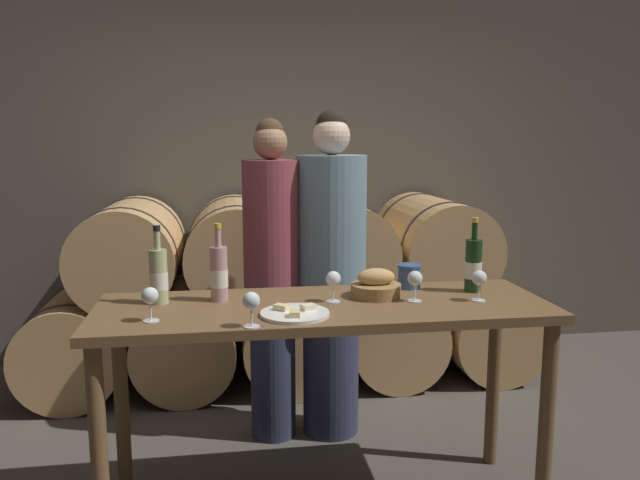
% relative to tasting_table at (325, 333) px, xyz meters
% --- Properties ---
extents(stone_wall_back, '(10.00, 0.12, 3.20)m').
position_rel_tasting_table_xyz_m(stone_wall_back, '(0.00, 2.18, 0.80)').
color(stone_wall_back, '#60594F').
rests_on(stone_wall_back, ground_plane).
extents(barrel_stack, '(3.34, 0.97, 1.22)m').
position_rel_tasting_table_xyz_m(barrel_stack, '(-0.00, 1.57, -0.23)').
color(barrel_stack, tan).
rests_on(barrel_stack, ground_plane).
extents(tasting_table, '(1.89, 0.64, 0.93)m').
position_rel_tasting_table_xyz_m(tasting_table, '(0.00, 0.00, 0.00)').
color(tasting_table, brown).
rests_on(tasting_table, ground_plane).
extents(person_left, '(0.30, 0.30, 1.71)m').
position_rel_tasting_table_xyz_m(person_left, '(-0.17, 0.72, 0.08)').
color(person_left, '#2D334C').
rests_on(person_left, ground_plane).
extents(person_right, '(0.37, 0.37, 1.76)m').
position_rel_tasting_table_xyz_m(person_right, '(0.15, 0.72, 0.09)').
color(person_right, '#2D334C').
rests_on(person_right, ground_plane).
extents(wine_bottle_red, '(0.08, 0.08, 0.34)m').
position_rel_tasting_table_xyz_m(wine_bottle_red, '(0.69, 0.11, 0.25)').
color(wine_bottle_red, '#193819').
rests_on(wine_bottle_red, tasting_table).
extents(wine_bottle_white, '(0.08, 0.08, 0.33)m').
position_rel_tasting_table_xyz_m(wine_bottle_white, '(-0.68, 0.11, 0.24)').
color(wine_bottle_white, '#ADBC7F').
rests_on(wine_bottle_white, tasting_table).
extents(wine_bottle_rose, '(0.08, 0.08, 0.33)m').
position_rel_tasting_table_xyz_m(wine_bottle_rose, '(-0.43, 0.12, 0.25)').
color(wine_bottle_rose, '#BC8E93').
rests_on(wine_bottle_rose, tasting_table).
extents(blue_crock, '(0.11, 0.11, 0.11)m').
position_rel_tasting_table_xyz_m(blue_crock, '(0.43, 0.21, 0.19)').
color(blue_crock, '#335693').
rests_on(blue_crock, tasting_table).
extents(bread_basket, '(0.22, 0.22, 0.13)m').
position_rel_tasting_table_xyz_m(bread_basket, '(0.24, 0.08, 0.17)').
color(bread_basket, olive).
rests_on(bread_basket, tasting_table).
extents(cheese_plate, '(0.27, 0.27, 0.04)m').
position_rel_tasting_table_xyz_m(cheese_plate, '(-0.14, -0.15, 0.14)').
color(cheese_plate, white).
rests_on(cheese_plate, tasting_table).
extents(wine_glass_far_left, '(0.06, 0.06, 0.13)m').
position_rel_tasting_table_xyz_m(wine_glass_far_left, '(-0.69, -0.15, 0.22)').
color(wine_glass_far_left, white).
rests_on(wine_glass_far_left, tasting_table).
extents(wine_glass_left, '(0.06, 0.06, 0.13)m').
position_rel_tasting_table_xyz_m(wine_glass_left, '(-0.32, -0.28, 0.22)').
color(wine_glass_left, white).
rests_on(wine_glass_left, tasting_table).
extents(wine_glass_center, '(0.06, 0.06, 0.13)m').
position_rel_tasting_table_xyz_m(wine_glass_center, '(0.04, 0.03, 0.22)').
color(wine_glass_center, white).
rests_on(wine_glass_center, tasting_table).
extents(wine_glass_right, '(0.06, 0.06, 0.13)m').
position_rel_tasting_table_xyz_m(wine_glass_right, '(0.38, -0.02, 0.22)').
color(wine_glass_right, white).
rests_on(wine_glass_right, tasting_table).
extents(wine_glass_far_right, '(0.06, 0.06, 0.13)m').
position_rel_tasting_table_xyz_m(wine_glass_far_right, '(0.66, -0.05, 0.22)').
color(wine_glass_far_right, white).
rests_on(wine_glass_far_right, tasting_table).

